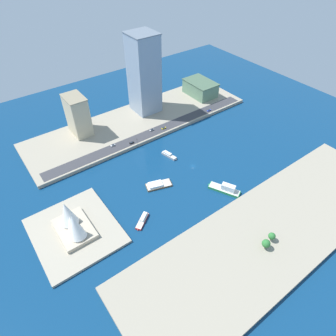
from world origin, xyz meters
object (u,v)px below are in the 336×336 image
object	(u,v)px
tugboat_red	(142,220)
suv_black	(132,143)
sedan_silver	(152,130)
terminal_long_green	(200,88)
van_white	(113,145)
hatchback_blue	(209,110)
opera_landmark	(72,222)
barge_flat_brown	(158,185)
yacht_sleek_gray	(169,155)
tower_tall_glass	(144,74)
office_block_beige	(78,115)
ferry_green_doubledeck	(226,189)
taxi_yellow_cab	(164,128)
traffic_light_waterfront	(137,141)

from	to	relation	value
tugboat_red	suv_black	size ratio (longest dim) A/B	3.57
sedan_silver	terminal_long_green	bearing A→B (deg)	-72.01
van_white	hatchback_blue	bearing A→B (deg)	-93.18
opera_landmark	barge_flat_brown	bearing A→B (deg)	-88.00
barge_flat_brown	tugboat_red	distance (m)	37.74
yacht_sleek_gray	tower_tall_glass	size ratio (longest dim) A/B	0.21
tower_tall_glass	yacht_sleek_gray	bearing A→B (deg)	161.50
terminal_long_green	office_block_beige	bearing A→B (deg)	85.94
terminal_long_green	opera_landmark	distance (m)	223.22
ferry_green_doubledeck	terminal_long_green	distance (m)	158.09
tugboat_red	terminal_long_green	world-z (taller)	terminal_long_green
office_block_beige	taxi_yellow_cab	xyz separation A→B (m)	(-43.99, -69.89, -18.68)
terminal_long_green	van_white	size ratio (longest dim) A/B	8.69
ferry_green_doubledeck	opera_landmark	size ratio (longest dim) A/B	0.83
yacht_sleek_gray	terminal_long_green	xyz separation A→B (m)	(68.96, -97.39, 10.05)
terminal_long_green	sedan_silver	bearing A→B (deg)	107.99
barge_flat_brown	traffic_light_waterfront	world-z (taller)	traffic_light_waterfront
ferry_green_doubledeck	office_block_beige	xyz separation A→B (m)	(142.17, 60.55, 20.29)
suv_black	opera_landmark	world-z (taller)	opera_landmark
tugboat_red	hatchback_blue	size ratio (longest dim) A/B	3.33
sedan_silver	traffic_light_waterfront	world-z (taller)	traffic_light_waterfront
tower_tall_glass	taxi_yellow_cab	distance (m)	59.04
tugboat_red	tower_tall_glass	bearing A→B (deg)	-34.20
barge_flat_brown	hatchback_blue	size ratio (longest dim) A/B	4.82
yacht_sleek_gray	sedan_silver	bearing A→B (deg)	-11.42
office_block_beige	ferry_green_doubledeck	bearing A→B (deg)	-156.93
yacht_sleek_gray	hatchback_blue	xyz separation A→B (m)	(34.02, -80.30, 2.65)
ferry_green_doubledeck	office_block_beige	distance (m)	155.85
office_block_beige	hatchback_blue	world-z (taller)	office_block_beige
barge_flat_brown	suv_black	xyz separation A→B (m)	(59.07, -10.94, 2.79)
yacht_sleek_gray	traffic_light_waterfront	size ratio (longest dim) A/B	2.66
hatchback_blue	opera_landmark	bearing A→B (deg)	108.65
yacht_sleek_gray	barge_flat_brown	bearing A→B (deg)	130.08
taxi_yellow_cab	traffic_light_waterfront	size ratio (longest dim) A/B	0.73
barge_flat_brown	tower_tall_glass	bearing A→B (deg)	-28.54
hatchback_blue	taxi_yellow_cab	bearing A→B (deg)	88.66
tower_tall_glass	van_white	world-z (taller)	tower_tall_glass
yacht_sleek_gray	van_white	size ratio (longest dim) A/B	3.91
van_white	ferry_green_doubledeck	bearing A→B (deg)	-155.88
tower_tall_glass	terminal_long_green	bearing A→B (deg)	-97.64
office_block_beige	opera_landmark	bearing A→B (deg)	153.53
barge_flat_brown	van_white	bearing A→B (deg)	4.77
tugboat_red	traffic_light_waterfront	xyz separation A→B (m)	(77.92, -44.37, 6.30)
tower_tall_glass	suv_black	bearing A→B (deg)	134.56
terminal_long_green	suv_black	distance (m)	122.22
ferry_green_doubledeck	van_white	size ratio (longest dim) A/B	5.95
suv_black	opera_landmark	distance (m)	104.62
yacht_sleek_gray	taxi_yellow_cab	xyz separation A→B (m)	(35.44, -19.76, 2.67)
yacht_sleek_gray	ferry_green_doubledeck	distance (m)	63.61
van_white	suv_black	world-z (taller)	van_white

